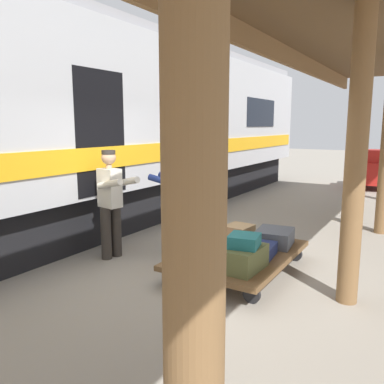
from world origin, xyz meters
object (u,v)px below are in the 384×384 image
object	(u,v)px
suitcase_navy_fabric	(260,250)
porter_in_overalls	(180,199)
suitcase_olive_duffel	(242,258)
suitcase_teal_softside	(244,241)
suitcase_tan_vintage	(236,233)
suitcase_brown_leather	(219,240)
suitcase_cream_canvas	(199,254)
luggage_cart	(239,255)
baggage_tug	(374,170)
porter_by_door	(111,200)
suitcase_slate_roller	(274,237)
train_car	(40,126)

from	to	relation	value
suitcase_navy_fabric	porter_in_overalls	size ratio (longest dim) A/B	0.29
suitcase_olive_duffel	suitcase_teal_softside	world-z (taller)	suitcase_teal_softside
suitcase_tan_vintage	suitcase_brown_leather	world-z (taller)	suitcase_brown_leather
suitcase_cream_canvas	porter_in_overalls	bearing A→B (deg)	-43.70
luggage_cart	suitcase_navy_fabric	size ratio (longest dim) A/B	4.30
suitcase_olive_duffel	porter_in_overalls	world-z (taller)	porter_in_overalls
suitcase_navy_fabric	baggage_tug	size ratio (longest dim) A/B	0.27
porter_by_door	baggage_tug	world-z (taller)	porter_by_door
suitcase_cream_canvas	porter_by_door	xyz separation A→B (m)	(1.64, -0.10, 0.56)
luggage_cart	suitcase_brown_leather	xyz separation A→B (m)	(0.32, -0.00, 0.17)
suitcase_cream_canvas	baggage_tug	distance (m)	9.74
suitcase_brown_leather	porter_by_door	distance (m)	1.79
porter_in_overalls	baggage_tug	bearing A→B (deg)	-101.31
suitcase_slate_roller	suitcase_olive_duffel	xyz separation A→B (m)	(0.00, 1.19, 0.03)
suitcase_cream_canvas	suitcase_slate_roller	distance (m)	1.35
train_car	suitcase_cream_canvas	xyz separation A→B (m)	(-3.54, 0.36, -1.69)
train_car	suitcase_teal_softside	bearing A→B (deg)	175.13
suitcase_cream_canvas	suitcase_teal_softside	world-z (taller)	suitcase_teal_softside
train_car	suitcase_olive_duffel	size ratio (longest dim) A/B	31.30
baggage_tug	suitcase_olive_duffel	bearing A→B (deg)	87.80
suitcase_tan_vintage	porter_in_overalls	bearing A→B (deg)	29.58
suitcase_tan_vintage	porter_by_door	xyz separation A→B (m)	(1.64, 1.08, 0.54)
suitcase_slate_roller	suitcase_teal_softside	world-z (taller)	suitcase_teal_softside
luggage_cart	suitcase_olive_duffel	world-z (taller)	suitcase_olive_duffel
suitcase_navy_fabric	porter_in_overalls	distance (m)	1.53
luggage_cart	suitcase_teal_softside	world-z (taller)	suitcase_teal_softside
suitcase_navy_fabric	suitcase_teal_softside	xyz separation A→B (m)	(-0.02, 0.59, 0.29)
suitcase_tan_vintage	suitcase_teal_softside	bearing A→B (deg)	118.90
suitcase_slate_roller	suitcase_brown_leather	world-z (taller)	suitcase_brown_leather
suitcase_teal_softside	porter_in_overalls	world-z (taller)	porter_in_overalls
suitcase_tan_vintage	suitcase_olive_duffel	bearing A→B (deg)	118.21
suitcase_olive_duffel	suitcase_tan_vintage	size ratio (longest dim) A/B	1.03
train_car	baggage_tug	xyz separation A→B (m)	(-4.55, -9.32, -1.43)
suitcase_olive_duffel	porter_in_overalls	xyz separation A→B (m)	(1.42, -0.74, 0.49)
train_car	suitcase_brown_leather	xyz separation A→B (m)	(-3.54, -0.23, -1.65)
luggage_cart	suitcase_cream_canvas	bearing A→B (deg)	61.79
suitcase_cream_canvas	suitcase_slate_roller	bearing A→B (deg)	-118.21
luggage_cart	baggage_tug	world-z (taller)	baggage_tug
suitcase_cream_canvas	suitcase_teal_softside	distance (m)	0.71
suitcase_slate_roller	porter_in_overalls	bearing A→B (deg)	17.34
suitcase_teal_softside	luggage_cart	bearing A→B (deg)	-60.41
train_car	suitcase_slate_roller	xyz separation A→B (m)	(-4.18, -0.83, -1.66)
suitcase_tan_vintage	porter_in_overalls	size ratio (longest dim) A/B	0.36
suitcase_navy_fabric	suitcase_olive_duffel	world-z (taller)	suitcase_olive_duffel
suitcase_olive_duffel	suitcase_brown_leather	world-z (taller)	suitcase_olive_duffel
suitcase_cream_canvas	suitcase_slate_roller	world-z (taller)	suitcase_slate_roller
train_car	suitcase_brown_leather	bearing A→B (deg)	-176.26
suitcase_olive_duffel	suitcase_teal_softside	bearing A→B (deg)	-164.29
luggage_cart	suitcase_tan_vintage	bearing A→B (deg)	-61.79
train_car	suitcase_navy_fabric	bearing A→B (deg)	-176.83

